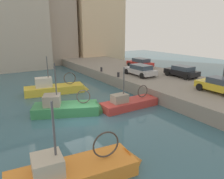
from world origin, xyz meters
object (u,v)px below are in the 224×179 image
object	(u,v)px
parked_car_red	(140,63)
mooring_bollard_mid	(118,75)
parked_car_yellow	(220,85)
fishing_boat_green	(70,112)
parked_car_silver	(140,70)
fishing_boat_yellow	(57,92)
parked_car_black	(182,71)
fishing_boat_orange	(81,176)
fishing_boat_red	(132,106)
mooring_bollard_north	(101,69)

from	to	relation	value
parked_car_red	mooring_bollard_mid	bearing A→B (deg)	-149.28
parked_car_red	parked_car_yellow	distance (m)	14.04
fishing_boat_green	parked_car_silver	world-z (taller)	fishing_boat_green
fishing_boat_green	parked_car_red	xyz separation A→B (m)	(14.17, 8.53, 1.76)
parked_car_red	fishing_boat_yellow	bearing A→B (deg)	-170.02
fishing_boat_yellow	parked_car_black	bearing A→B (deg)	-21.99
fishing_boat_orange	parked_car_yellow	distance (m)	14.58
fishing_boat_green	fishing_boat_red	xyz separation A→B (m)	(5.14, -1.52, -0.02)
fishing_boat_orange	parked_car_silver	bearing A→B (deg)	42.25
fishing_boat_red	fishing_boat_orange	distance (m)	9.91
fishing_boat_red	parked_car_black	xyz separation A→B (m)	(8.97, 2.42, 1.78)
mooring_bollard_mid	parked_car_black	bearing A→B (deg)	-31.63
mooring_bollard_mid	mooring_bollard_north	xyz separation A→B (m)	(0.00, 4.00, 0.00)
fishing_boat_red	mooring_bollard_mid	xyz separation A→B (m)	(2.70, 6.28, 1.38)
parked_car_silver	parked_car_red	bearing A→B (deg)	50.56
fishing_boat_green	mooring_bollard_north	xyz separation A→B (m)	(7.84, 8.77, 1.36)
parked_car_yellow	parked_car_black	bearing A→B (deg)	68.87
parked_car_red	mooring_bollard_mid	world-z (taller)	parked_car_red
fishing_boat_red	parked_car_yellow	xyz separation A→B (m)	(6.57, -3.78, 1.80)
parked_car_silver	mooring_bollard_north	distance (m)	5.39
fishing_boat_yellow	parked_car_silver	xyz separation A→B (m)	(9.55, -2.10, 1.74)
parked_car_red	parked_car_silver	distance (m)	5.72
mooring_bollard_mid	fishing_boat_orange	bearing A→B (deg)	-129.64
fishing_boat_green	parked_car_black	distance (m)	14.25
parked_car_silver	parked_car_black	world-z (taller)	same
fishing_boat_orange	mooring_bollard_mid	world-z (taller)	fishing_boat_orange
fishing_boat_red	parked_car_black	size ratio (longest dim) A/B	1.51
parked_car_yellow	mooring_bollard_north	bearing A→B (deg)	105.39
fishing_boat_green	fishing_boat_red	distance (m)	5.36
parked_car_yellow	parked_car_silver	world-z (taller)	parked_car_yellow
parked_car_black	parked_car_silver	bearing A→B (deg)	138.15
fishing_boat_yellow	mooring_bollard_mid	xyz separation A→B (m)	(6.86, -1.44, 1.34)
fishing_boat_yellow	parked_car_red	xyz separation A→B (m)	(13.18, 2.32, 1.75)
fishing_boat_orange	mooring_bollard_mid	distance (m)	16.33
parked_car_red	fishing_boat_green	bearing A→B (deg)	-148.97
parked_car_red	fishing_boat_orange	bearing A→B (deg)	-135.72
fishing_boat_red	fishing_boat_yellow	size ratio (longest dim) A/B	0.85
fishing_boat_yellow	mooring_bollard_north	world-z (taller)	fishing_boat_yellow
fishing_boat_red	parked_car_black	bearing A→B (deg)	15.10
fishing_boat_red	mooring_bollard_mid	size ratio (longest dim) A/B	10.80
parked_car_black	mooring_bollard_north	xyz separation A→B (m)	(-6.27, 7.86, -0.40)
fishing_boat_green	parked_car_yellow	bearing A→B (deg)	-24.35
parked_car_yellow	mooring_bollard_mid	world-z (taller)	parked_car_yellow
mooring_bollard_north	mooring_bollard_mid	bearing A→B (deg)	-90.00
parked_car_black	mooring_bollard_mid	bearing A→B (deg)	148.37
parked_car_black	mooring_bollard_north	distance (m)	10.06
fishing_boat_red	parked_car_silver	bearing A→B (deg)	46.21
fishing_boat_orange	parked_car_red	distance (m)	23.41
parked_car_silver	mooring_bollard_mid	xyz separation A→B (m)	(-2.69, 0.66, -0.40)
fishing_boat_green	fishing_boat_yellow	size ratio (longest dim) A/B	0.88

